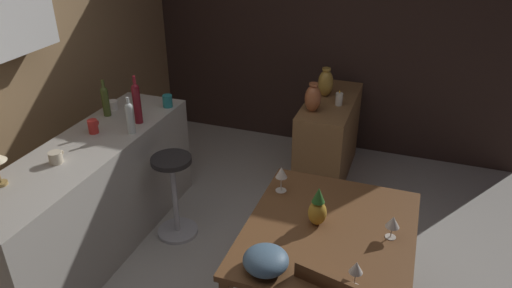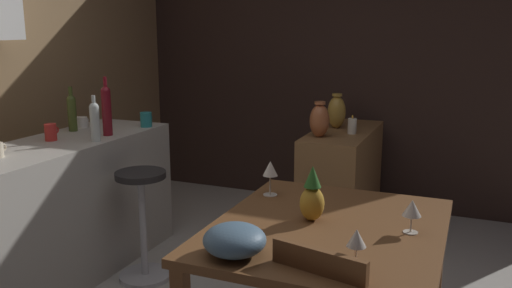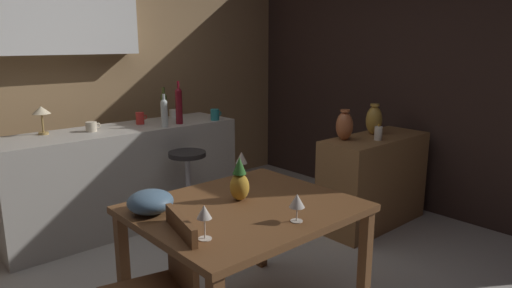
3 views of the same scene
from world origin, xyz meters
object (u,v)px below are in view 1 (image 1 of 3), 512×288
(wine_glass_center, at_px, (393,222))
(pillar_candle_tall, at_px, (339,99))
(cup_teal, at_px, (168,101))
(vase_copper, at_px, (313,98))
(wine_glass_right, at_px, (281,173))
(wine_bottle_olive, at_px, (105,100))
(fruit_bowl, at_px, (266,260))
(wine_bottle_clear, at_px, (130,117))
(wine_bottle_ruby, at_px, (137,102))
(cup_white, at_px, (112,105))
(cup_red, at_px, (93,126))
(wine_glass_left, at_px, (356,268))
(cup_cream, at_px, (56,157))
(sideboard_cabinet, at_px, (328,138))
(bar_stool, at_px, (174,194))
(pineapple_centerpiece, at_px, (318,209))
(dining_table, at_px, (328,241))
(vase_brass, at_px, (326,83))

(wine_glass_center, xyz_separation_m, pillar_candle_tall, (1.68, 0.63, 0.03))
(cup_teal, height_order, vase_copper, vase_copper)
(wine_glass_right, bearing_deg, wine_bottle_olive, 77.27)
(fruit_bowl, relative_size, wine_bottle_clear, 0.84)
(wine_bottle_ruby, relative_size, cup_teal, 3.33)
(cup_white, relative_size, cup_red, 1.12)
(wine_glass_left, relative_size, cup_cream, 1.33)
(wine_glass_center, bearing_deg, sideboard_cabinet, 22.07)
(cup_white, height_order, cup_red, cup_red)
(wine_bottle_clear, relative_size, cup_cream, 2.32)
(wine_glass_right, bearing_deg, bar_stool, 79.33)
(wine_glass_right, xyz_separation_m, fruit_bowl, (-0.76, -0.15, -0.08))
(wine_glass_left, xyz_separation_m, cup_cream, (0.32, 2.10, 0.07))
(cup_red, distance_m, cup_cream, 0.48)
(pineapple_centerpiece, distance_m, vase_copper, 1.54)
(wine_glass_center, height_order, cup_red, cup_red)
(dining_table, height_order, vase_copper, vase_copper)
(cup_red, bearing_deg, dining_table, -100.77)
(wine_glass_center, bearing_deg, dining_table, 98.46)
(fruit_bowl, bearing_deg, pineapple_centerpiece, -18.94)
(sideboard_cabinet, distance_m, fruit_bowl, 2.32)
(sideboard_cabinet, height_order, cup_cream, cup_cream)
(cup_cream, bearing_deg, cup_white, 11.03)
(wine_glass_right, bearing_deg, wine_bottle_clear, 83.06)
(wine_glass_center, bearing_deg, cup_white, 72.66)
(sideboard_cabinet, bearing_deg, wine_glass_left, -165.48)
(pineapple_centerpiece, distance_m, wine_bottle_clear, 1.63)
(cup_teal, xyz_separation_m, vase_brass, (0.90, -1.19, -0.00))
(cup_red, bearing_deg, wine_glass_left, -110.26)
(pineapple_centerpiece, relative_size, fruit_bowl, 1.04)
(wine_bottle_clear, distance_m, cup_teal, 0.55)
(bar_stool, distance_m, cup_red, 0.83)
(cup_white, relative_size, pillar_candle_tall, 0.86)
(sideboard_cabinet, relative_size, pillar_candle_tall, 7.68)
(wine_glass_center, relative_size, wine_bottle_clear, 0.50)
(bar_stool, bearing_deg, wine_glass_right, -100.67)
(bar_stool, xyz_separation_m, wine_glass_left, (-0.91, -1.56, 0.48))
(wine_glass_right, relative_size, fruit_bowl, 0.75)
(wine_bottle_clear, relative_size, vase_copper, 1.12)
(bar_stool, relative_size, wine_bottle_olive, 2.32)
(wine_bottle_clear, bearing_deg, bar_stool, -85.32)
(fruit_bowl, relative_size, wine_bottle_olive, 0.80)
(wine_glass_center, distance_m, wine_bottle_clear, 2.06)
(dining_table, distance_m, pillar_candle_tall, 1.77)
(cup_white, bearing_deg, dining_table, -111.35)
(wine_glass_right, distance_m, cup_red, 1.53)
(dining_table, xyz_separation_m, wine_bottle_ruby, (0.65, 1.70, 0.43))
(cup_cream, bearing_deg, sideboard_cabinet, -37.82)
(wine_glass_right, height_order, pillar_candle_tall, pillar_candle_tall)
(wine_glass_left, relative_size, pillar_candle_tall, 1.18)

